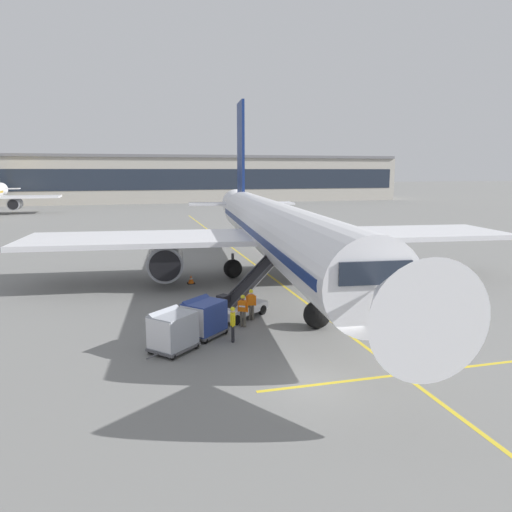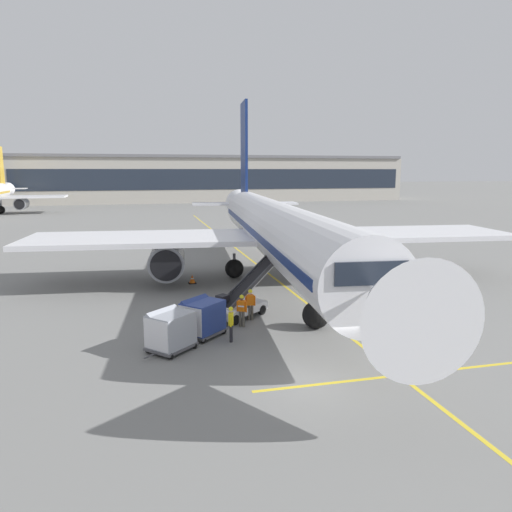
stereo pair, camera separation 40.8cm
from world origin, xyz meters
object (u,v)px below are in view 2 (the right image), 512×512
at_px(parked_airplane, 275,230).
at_px(baggage_cart_lead, 202,316).
at_px(ground_crew_by_loader, 231,322).
at_px(safety_cone_engine_keepout, 192,279).
at_px(baggage_cart_second, 170,330).
at_px(ground_crew_by_carts, 242,309).
at_px(belt_loader, 241,301).
at_px(ground_crew_marshaller, 250,303).

xyz_separation_m(parked_airplane, baggage_cart_lead, (-7.05, -11.36, -2.81)).
height_order(ground_crew_by_loader, safety_cone_engine_keepout, ground_crew_by_loader).
relative_size(parked_airplane, baggage_cart_second, 18.26).
bearing_deg(ground_crew_by_carts, baggage_cart_second, -146.72).
relative_size(ground_crew_by_loader, safety_cone_engine_keepout, 2.71).
relative_size(belt_loader, ground_crew_by_carts, 2.79).
bearing_deg(ground_crew_marshaller, belt_loader, 112.17).
height_order(baggage_cart_second, ground_crew_by_carts, baggage_cart_second).
bearing_deg(ground_crew_by_carts, ground_crew_marshaller, 55.60).
bearing_deg(parked_airplane, baggage_cart_lead, -121.84).
relative_size(parked_airplane, ground_crew_by_loader, 26.73).
relative_size(parked_airplane, ground_crew_marshaller, 26.73).
bearing_deg(safety_cone_engine_keepout, ground_crew_by_carts, -82.30).
relative_size(ground_crew_by_carts, ground_crew_marshaller, 1.00).
height_order(baggage_cart_second, ground_crew_marshaller, baggage_cart_second).
distance_m(baggage_cart_lead, baggage_cart_second, 2.36).
height_order(baggage_cart_lead, ground_crew_by_loader, baggage_cart_lead).
relative_size(belt_loader, safety_cone_engine_keepout, 7.57).
relative_size(baggage_cart_second, safety_cone_engine_keepout, 3.97).
xyz_separation_m(ground_crew_by_carts, ground_crew_marshaller, (0.71, 1.03, 0.00)).
bearing_deg(ground_crew_marshaller, parked_airplane, 66.36).
xyz_separation_m(belt_loader, safety_cone_engine_keepout, (-1.80, 8.71, -0.58)).
bearing_deg(parked_airplane, baggage_cart_second, -123.87).
bearing_deg(safety_cone_engine_keepout, baggage_cart_second, -100.68).
bearing_deg(ground_crew_by_loader, ground_crew_marshaller, 61.50).
height_order(belt_loader, ground_crew_by_carts, belt_loader).
height_order(parked_airplane, ground_crew_marshaller, parked_airplane).
bearing_deg(parked_airplane, ground_crew_by_carts, -114.80).
bearing_deg(ground_crew_by_carts, belt_loader, 78.88).
xyz_separation_m(belt_loader, baggage_cart_second, (-4.28, -4.43, 0.11)).
xyz_separation_m(baggage_cart_lead, ground_crew_by_loader, (1.25, -1.16, -0.00)).
xyz_separation_m(ground_crew_by_carts, safety_cone_engine_keepout, (-1.43, 10.58, -0.69)).
distance_m(baggage_cart_second, ground_crew_by_loader, 2.97).
relative_size(parked_airplane, baggage_cart_lead, 18.26).
bearing_deg(ground_crew_marshaller, ground_crew_by_carts, -124.40).
xyz_separation_m(parked_airplane, safety_cone_engine_keepout, (-6.26, 0.12, -3.49)).
bearing_deg(baggage_cart_lead, safety_cone_engine_keepout, 86.04).
relative_size(ground_crew_by_loader, ground_crew_by_carts, 1.00).
bearing_deg(belt_loader, ground_crew_marshaller, -67.83).
distance_m(belt_loader, baggage_cart_lead, 3.80).
xyz_separation_m(baggage_cart_lead, baggage_cart_second, (-1.69, -1.66, 0.00)).
height_order(baggage_cart_lead, ground_crew_by_carts, baggage_cart_lead).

